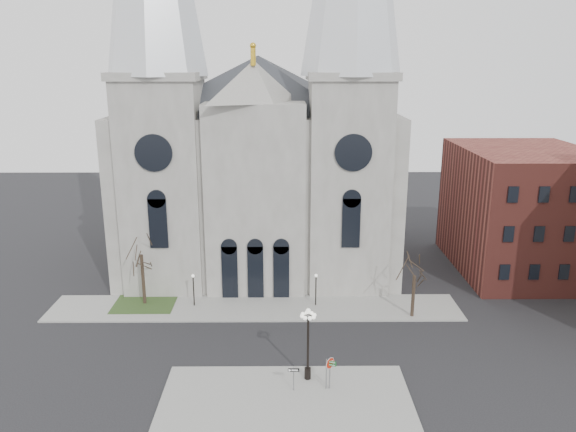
{
  "coord_description": "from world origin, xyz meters",
  "views": [
    {
      "loc": [
        2.88,
        -39.54,
        23.57
      ],
      "look_at": [
        3.24,
        8.0,
        10.26
      ],
      "focal_mm": 35.0,
      "sensor_mm": 36.0,
      "label": 1
    }
  ],
  "objects_px": {
    "globe_lamp": "(308,335)",
    "one_way_sign": "(294,374)",
    "street_name_sign": "(328,372)",
    "stop_sign": "(330,366)"
  },
  "relations": [
    {
      "from": "stop_sign",
      "to": "globe_lamp",
      "type": "bearing_deg",
      "value": 117.83
    },
    {
      "from": "globe_lamp",
      "to": "one_way_sign",
      "type": "bearing_deg",
      "value": -125.01
    },
    {
      "from": "one_way_sign",
      "to": "street_name_sign",
      "type": "xyz_separation_m",
      "value": [
        2.49,
        0.18,
        0.11
      ]
    },
    {
      "from": "stop_sign",
      "to": "one_way_sign",
      "type": "distance_m",
      "value": 2.71
    },
    {
      "from": "street_name_sign",
      "to": "one_way_sign",
      "type": "bearing_deg",
      "value": -157.76
    },
    {
      "from": "globe_lamp",
      "to": "one_way_sign",
      "type": "relative_size",
      "value": 3.05
    },
    {
      "from": "stop_sign",
      "to": "street_name_sign",
      "type": "xyz_separation_m",
      "value": [
        -0.17,
        -0.07,
        -0.39
      ]
    },
    {
      "from": "globe_lamp",
      "to": "one_way_sign",
      "type": "distance_m",
      "value": 3.01
    },
    {
      "from": "globe_lamp",
      "to": "street_name_sign",
      "type": "relative_size",
      "value": 2.4
    },
    {
      "from": "stop_sign",
      "to": "globe_lamp",
      "type": "height_order",
      "value": "globe_lamp"
    }
  ]
}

